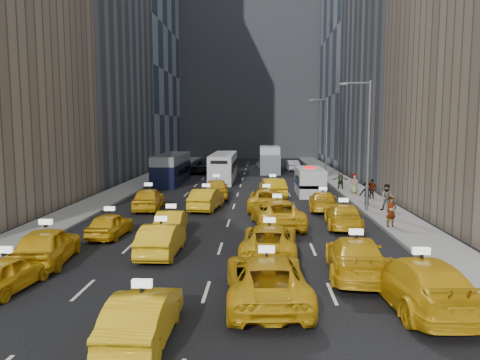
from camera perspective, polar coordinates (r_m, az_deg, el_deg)
The scene contains 42 objects.
ground at distance 21.14m, azimuth -2.89°, elevation -9.72°, with size 160.00×160.00×0.00m, color black.
sidewalk_west at distance 47.23m, azimuth -12.83°, elevation -0.69°, with size 3.00×90.00×0.15m, color gray.
sidewalk_east at distance 46.38m, azimuth 13.08°, elevation -0.83°, with size 3.00×90.00×0.15m, color gray.
curb_west at distance 46.87m, azimuth -11.12°, elevation -0.68°, with size 0.15×90.00×0.18m, color slate.
curb_east at distance 46.13m, azimuth 11.31°, elevation -0.80°, with size 0.15×90.00×0.18m, color slate.
building_west_far at distance 78.95m, azimuth -14.81°, elevation 17.40°, with size 16.00×22.00×42.00m, color #2D3847.
building_backdrop at distance 93.28m, azimuth 1.26°, elevation 15.28°, with size 30.00×12.00×40.00m, color slate.
streetlight_near at distance 33.02m, azimuth 15.20°, elevation 4.61°, with size 2.15×0.22×9.00m.
streetlight_far at distance 52.71m, azimuth 10.40°, elevation 5.40°, with size 2.15×0.22×9.00m.
taxi_0 at distance 19.11m, azimuth -26.66°, elevation -10.15°, with size 1.56×3.88×1.32m, color gold.
taxi_1 at distance 13.71m, azimuth -11.76°, elevation -15.94°, with size 1.52×4.35×1.43m, color gold.
taxi_2 at distance 16.19m, azimuth 3.23°, elevation -11.91°, with size 2.66×5.77×1.60m, color gold.
taxi_3 at distance 16.77m, azimuth 21.07°, elevation -11.56°, with size 2.35×5.78×1.68m, color gold.
taxi_4 at distance 22.00m, azimuth -22.49°, elevation -7.38°, with size 1.93×4.79×1.63m, color gold.
taxi_5 at distance 22.05m, azimuth -9.55°, elevation -7.12°, with size 1.57×4.52×1.49m, color gold.
taxi_6 at distance 21.52m, azimuth 3.59°, elevation -7.39°, with size 2.46×5.33×1.48m, color gold.
taxi_7 at distance 19.36m, azimuth 13.89°, elevation -9.04°, with size 2.19×5.40×1.57m, color gold.
taxi_8 at distance 26.13m, azimuth -15.56°, elevation -5.29°, with size 1.57×3.90×1.33m, color gold.
taxi_9 at distance 26.18m, azimuth -8.37°, elevation -5.08°, with size 1.42×4.07×1.34m, color gold.
taxi_10 at distance 27.77m, azimuth 4.54°, elevation -4.05°, with size 2.71×5.87×1.63m, color gold.
taxi_11 at distance 28.15m, azimuth 12.46°, elevation -4.26°, with size 1.98×4.87×1.41m, color gold.
taxi_12 at distance 33.83m, azimuth -11.07°, elevation -2.24°, with size 1.90×4.73×1.61m, color gold.
taxi_13 at distance 33.28m, azimuth -4.13°, elevation -2.34°, with size 1.63×4.69×1.54m, color gold.
taxi_14 at distance 33.39m, azimuth 3.22°, elevation -2.35°, with size 2.48×5.38×1.49m, color gold.
taxi_15 at distance 33.56m, azimuth 10.05°, elevation -2.52°, with size 1.88×4.64×1.35m, color gold.
taxi_16 at distance 38.55m, azimuth -2.90°, elevation -1.02°, with size 1.96×4.87×1.66m, color gold.
taxi_17 at distance 39.08m, azimuth 3.99°, elevation -0.95°, with size 1.71×4.90×1.62m, color gold.
nypd_van at distance 40.95m, azimuth 8.49°, elevation -0.22°, with size 2.32×5.78×2.47m.
double_decker at distance 48.97m, azimuth -8.31°, elevation 1.32°, with size 3.76×10.56×3.01m.
city_bus at distance 51.16m, azimuth -2.02°, elevation 1.58°, with size 3.39×11.58×2.95m.
box_truck at distance 59.81m, azimuth 3.65°, elevation 2.48°, with size 3.31×7.52×3.33m.
misc_car_0 at distance 47.04m, azimuth 8.59°, elevation 0.30°, with size 1.75×5.03×1.66m, color #ADAFB5.
misc_car_1 at distance 59.35m, azimuth -4.87°, elevation 1.61°, with size 2.63×5.70×1.58m, color black.
misc_car_2 at distance 66.66m, azimuth 3.03°, elevation 2.16°, with size 2.17×5.33×1.55m, color slate.
misc_car_3 at distance 63.65m, azimuth -1.81°, elevation 1.85°, with size 1.56×3.88×1.32m, color black.
misc_car_4 at distance 62.84m, azimuth 6.35°, elevation 1.79°, with size 1.48×4.25×1.40m, color #ADAEB5.
pedestrian_0 at distance 28.35m, azimuth 17.94°, elevation -3.69°, with size 0.64×0.42×1.76m, color gray.
pedestrian_1 at distance 33.57m, azimuth 17.51°, elevation -2.04°, with size 0.89×0.49×1.84m, color gray.
pedestrian_2 at distance 35.91m, azimuth 15.20°, elevation -1.54°, with size 1.09×0.45×1.69m, color gray.
pedestrian_3 at distance 38.98m, azimuth 15.76°, elevation -1.03°, with size 0.91×0.41×1.55m, color gray.
pedestrian_4 at distance 41.52m, azimuth 13.76°, elevation -0.41°, with size 0.83×0.46×1.71m, color gray.
pedestrian_5 at distance 44.38m, azimuth 12.16°, elevation 0.02°, with size 1.51×0.43×1.63m, color gray.
Camera 1 is at (1.90, -20.19, 5.94)m, focal length 35.00 mm.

